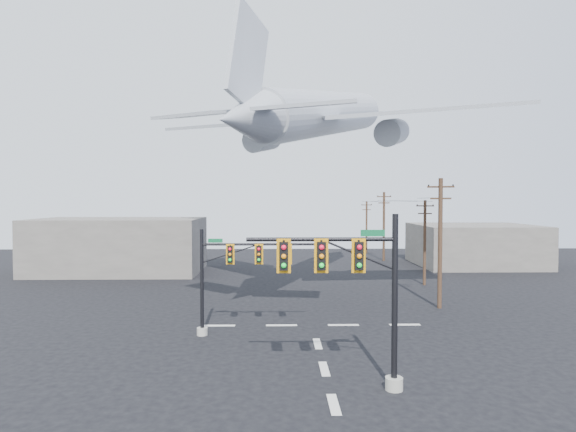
{
  "coord_description": "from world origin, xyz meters",
  "views": [
    {
      "loc": [
        -2.18,
        -18.75,
        8.15
      ],
      "look_at": [
        -1.72,
        5.0,
        7.32
      ],
      "focal_mm": 30.0,
      "sensor_mm": 36.0,
      "label": 1
    }
  ],
  "objects_px": {
    "utility_pole_a": "(440,240)",
    "utility_pole_b": "(425,241)",
    "signal_mast_near": "(358,292)",
    "signal_mast_far": "(231,275)",
    "utility_pole_c": "(384,225)",
    "airliner": "(324,115)",
    "utility_pole_d": "(367,226)"
  },
  "relations": [
    {
      "from": "utility_pole_a",
      "to": "utility_pole_b",
      "type": "height_order",
      "value": "utility_pole_a"
    },
    {
      "from": "signal_mast_near",
      "to": "utility_pole_b",
      "type": "xyz_separation_m",
      "value": [
        10.48,
        25.06,
        -0.01
      ]
    },
    {
      "from": "signal_mast_far",
      "to": "utility_pole_c",
      "type": "distance_m",
      "value": 38.39
    },
    {
      "from": "utility_pole_c",
      "to": "airliner",
      "type": "relative_size",
      "value": 0.29
    },
    {
      "from": "signal_mast_far",
      "to": "utility_pole_a",
      "type": "distance_m",
      "value": 16.46
    },
    {
      "from": "signal_mast_far",
      "to": "utility_pole_b",
      "type": "bearing_deg",
      "value": 44.85
    },
    {
      "from": "utility_pole_c",
      "to": "signal_mast_near",
      "type": "bearing_deg",
      "value": -83.51
    },
    {
      "from": "signal_mast_far",
      "to": "utility_pole_c",
      "type": "height_order",
      "value": "utility_pole_c"
    },
    {
      "from": "signal_mast_near",
      "to": "airliner",
      "type": "xyz_separation_m",
      "value": [
        0.42,
        19.89,
        10.93
      ]
    },
    {
      "from": "utility_pole_a",
      "to": "utility_pole_b",
      "type": "xyz_separation_m",
      "value": [
        1.81,
        9.68,
        -0.86
      ]
    },
    {
      "from": "utility_pole_d",
      "to": "signal_mast_far",
      "type": "bearing_deg",
      "value": -112.51
    },
    {
      "from": "utility_pole_b",
      "to": "signal_mast_far",
      "type": "bearing_deg",
      "value": -120.27
    },
    {
      "from": "signal_mast_near",
      "to": "signal_mast_far",
      "type": "bearing_deg",
      "value": 126.2
    },
    {
      "from": "utility_pole_a",
      "to": "utility_pole_b",
      "type": "distance_m",
      "value": 9.88
    },
    {
      "from": "utility_pole_a",
      "to": "airliner",
      "type": "relative_size",
      "value": 0.31
    },
    {
      "from": "signal_mast_far",
      "to": "utility_pole_d",
      "type": "xyz_separation_m",
      "value": [
        16.03,
        43.28,
        0.46
      ]
    },
    {
      "from": "signal_mast_near",
      "to": "utility_pole_d",
      "type": "distance_m",
      "value": 52.68
    },
    {
      "from": "utility_pole_a",
      "to": "utility_pole_d",
      "type": "xyz_separation_m",
      "value": [
        1.17,
        36.37,
        -0.98
      ]
    },
    {
      "from": "signal_mast_near",
      "to": "utility_pole_d",
      "type": "bearing_deg",
      "value": 79.24
    },
    {
      "from": "signal_mast_far",
      "to": "airliner",
      "type": "xyz_separation_m",
      "value": [
        6.61,
        11.42,
        11.52
      ]
    },
    {
      "from": "signal_mast_far",
      "to": "airliner",
      "type": "relative_size",
      "value": 0.23
    },
    {
      "from": "utility_pole_d",
      "to": "utility_pole_c",
      "type": "bearing_deg",
      "value": -87.68
    },
    {
      "from": "signal_mast_near",
      "to": "utility_pole_c",
      "type": "xyz_separation_m",
      "value": [
        10.53,
        43.0,
        0.54
      ]
    },
    {
      "from": "signal_mast_far",
      "to": "utility_pole_d",
      "type": "relative_size",
      "value": 0.91
    },
    {
      "from": "utility_pole_b",
      "to": "airliner",
      "type": "bearing_deg",
      "value": -137.93
    },
    {
      "from": "signal_mast_near",
      "to": "signal_mast_far",
      "type": "xyz_separation_m",
      "value": [
        -6.2,
        8.47,
        -0.59
      ]
    },
    {
      "from": "signal_mast_near",
      "to": "utility_pole_a",
      "type": "bearing_deg",
      "value": 60.59
    },
    {
      "from": "signal_mast_near",
      "to": "utility_pole_a",
      "type": "height_order",
      "value": "utility_pole_a"
    },
    {
      "from": "utility_pole_c",
      "to": "utility_pole_d",
      "type": "distance_m",
      "value": 8.8
    },
    {
      "from": "signal_mast_far",
      "to": "signal_mast_near",
      "type": "bearing_deg",
      "value": -53.8
    },
    {
      "from": "airliner",
      "to": "signal_mast_far",
      "type": "bearing_deg",
      "value": 175.25
    },
    {
      "from": "utility_pole_c",
      "to": "utility_pole_b",
      "type": "bearing_deg",
      "value": -69.9
    }
  ]
}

